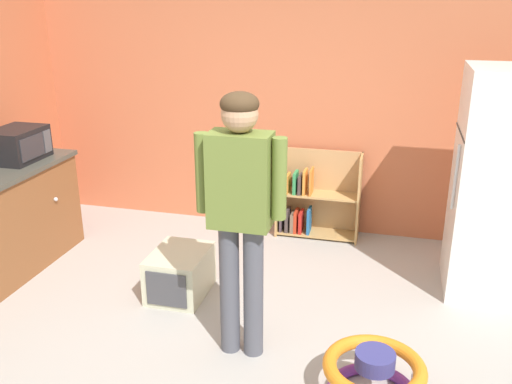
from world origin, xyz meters
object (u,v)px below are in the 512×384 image
Objects in this scene: refrigerator at (503,185)px; microwave at (18,144)px; baby_walker at (374,376)px; pet_carrier at (180,273)px; white_cup at (47,146)px; standing_person at (241,203)px; bookshelf at (313,199)px.

refrigerator is 3.71× the size of microwave.
baby_walker is 1.78m from pet_carrier.
microwave reaches higher than baby_walker.
refrigerator is at bearing 62.05° from baby_walker.
baby_walker is at bearing -117.95° from refrigerator.
microwave is 0.34m from white_cup.
refrigerator reaches higher than white_cup.
microwave is (-2.27, 0.94, -0.02)m from standing_person.
refrigerator reaches higher than microwave.
microwave reaches higher than white_cup.
white_cup reaches higher than bookshelf.
refrigerator is 3.22× the size of pet_carrier.
pet_carrier is at bearing -12.02° from microwave.
pet_carrier is at bearing -23.38° from white_cup.
standing_person is 2.89× the size of baby_walker.
pet_carrier is (-2.39, -0.70, -0.71)m from refrigerator.
white_cup is (-1.53, 0.66, 0.77)m from pet_carrier.
pet_carrier is at bearing -163.67° from refrigerator.
baby_walker is at bearing -20.95° from microwave.
refrigerator reaches higher than bookshelf.
baby_walker is 1.09× the size of pet_carrier.
microwave is (-3.15, 1.21, 0.88)m from baby_walker.
baby_walker is at bearing -29.09° from pet_carrier.
bookshelf is (-1.56, 0.72, -0.52)m from refrigerator.
microwave is at bearing -174.81° from refrigerator.
bookshelf is 0.49× the size of standing_person.
standing_person is 2.46m from microwave.
refrigerator reaches higher than baby_walker.
microwave is (-3.98, -0.36, 0.15)m from refrigerator.
pet_carrier is 1.15× the size of microwave.
microwave is at bearing -155.89° from bookshelf.
standing_person reaches higher than microwave.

